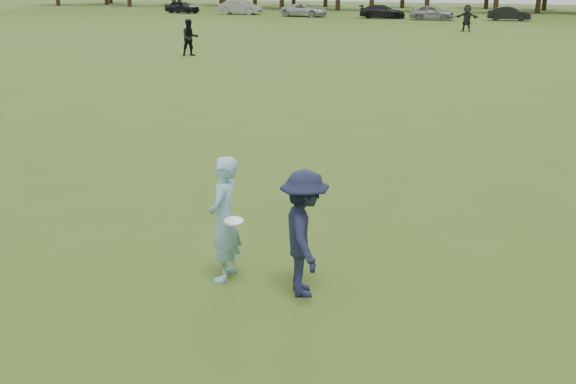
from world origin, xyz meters
name	(u,v)px	position (x,y,z in m)	size (l,w,h in m)	color
ground	(260,271)	(0.00, 0.00, 0.00)	(200.00, 200.00, 0.00)	#3A5818
thrower	(224,219)	(-0.38, -0.40, 0.92)	(0.67, 0.44, 1.84)	#8BBCD6
defender	(304,234)	(0.86, -0.47, 0.89)	(1.15, 0.66, 1.78)	#191D38
player_far_a	(190,38)	(-14.20, 24.39, 0.97)	(0.94, 0.74, 1.94)	black
player_far_d	(467,18)	(-1.96, 46.20, 1.01)	(1.88, 0.60, 2.02)	black
car_a	(182,7)	(-34.87, 61.06, 0.69)	(1.62, 4.04, 1.37)	black
car_b	(240,7)	(-27.73, 61.08, 0.77)	(1.64, 4.69, 1.55)	gray
car_c	(305,10)	(-19.77, 59.65, 0.67)	(2.21, 4.80, 1.33)	#B7B6BC
car_d	(382,12)	(-11.61, 59.81, 0.66)	(1.84, 4.54, 1.32)	black
car_e	(432,12)	(-6.57, 58.91, 0.71)	(1.67, 4.16, 1.42)	gray
car_f	(510,14)	(0.50, 60.50, 0.65)	(1.37, 3.94, 1.30)	black
disc_in_play	(234,221)	(-0.14, -0.59, 0.99)	(0.31, 0.31, 0.06)	white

